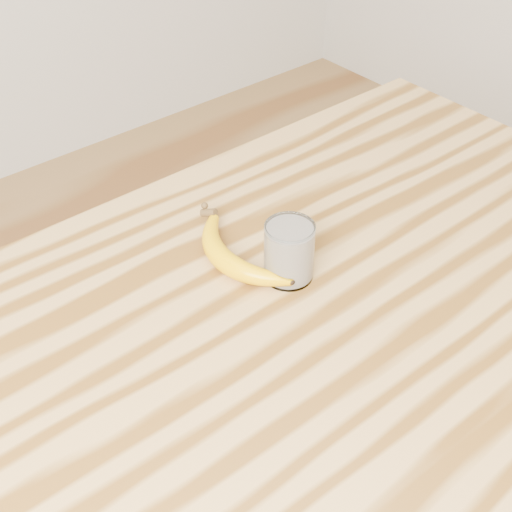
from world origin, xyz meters
TOP-DOWN VIEW (x-y plane):
  - table at (0.00, 0.00)m, footprint 1.20×0.80m
  - smoothie_glass at (0.00, 0.08)m, footprint 0.07×0.07m
  - banana at (-0.06, 0.15)m, footprint 0.10×0.26m

SIDE VIEW (x-z plane):
  - table at x=0.00m, z-range 0.32..1.22m
  - banana at x=-0.06m, z-range 0.90..0.93m
  - smoothie_glass at x=0.00m, z-range 0.90..0.99m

